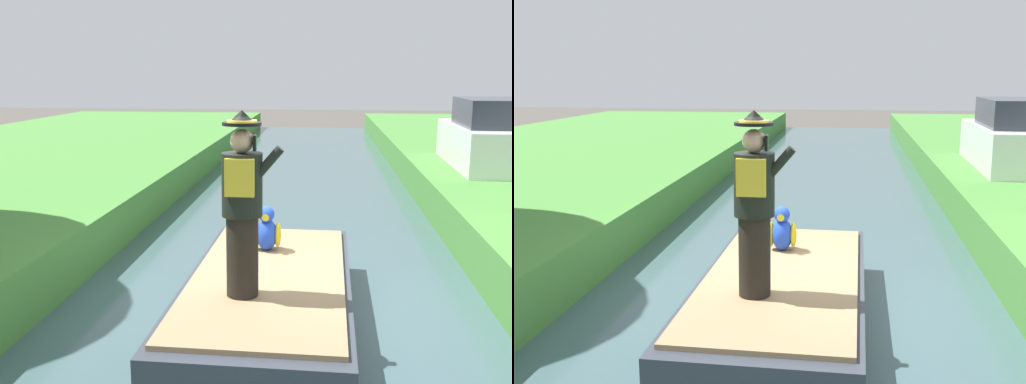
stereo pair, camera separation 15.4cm
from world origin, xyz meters
TOP-DOWN VIEW (x-y plane):
  - ground_plane at (0.00, 0.00)m, footprint 80.00×80.00m
  - canal_water at (0.00, 0.00)m, footprint 5.24×48.00m
  - boat at (0.00, -0.38)m, footprint 1.85×4.22m
  - person_pirate at (-0.20, -1.08)m, footprint 0.61×0.42m
  - parrot_plush at (-0.11, 0.50)m, footprint 0.36×0.35m
  - parked_car_white at (4.28, 7.05)m, footprint 1.79×4.04m

SIDE VIEW (x-z plane):
  - ground_plane at x=0.00m, z-range 0.00..0.00m
  - canal_water at x=0.00m, z-range 0.00..0.10m
  - boat at x=0.00m, z-range 0.10..0.71m
  - parrot_plush at x=-0.11m, z-range 0.67..1.24m
  - parked_car_white at x=4.28m, z-range 0.72..2.22m
  - person_pirate at x=-0.20m, z-range 0.71..2.56m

